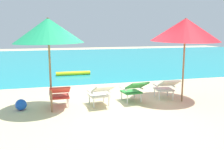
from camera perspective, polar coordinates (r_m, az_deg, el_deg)
name	(u,v)px	position (r m, az deg, el deg)	size (l,w,h in m)	color
ground_plane	(92,79)	(10.82, -4.61, -0.90)	(40.00, 40.00, 0.00)	beige
ocean_band	(72,59)	(18.54, -9.11, 3.67)	(40.00, 18.00, 0.01)	teal
swim_buoy	(73,73)	(11.78, -8.91, 0.41)	(0.18, 0.18, 1.60)	yellow
lounge_chair_far_left	(60,94)	(6.82, -11.99, -4.23)	(0.56, 0.88, 0.68)	red
lounge_chair_near_left	(101,92)	(6.81, -2.58, -4.02)	(0.63, 0.93, 0.68)	silver
lounge_chair_near_right	(134,89)	(7.21, 5.06, -3.25)	(0.63, 0.93, 0.68)	#338E3D
lounge_chair_far_right	(166,87)	(7.66, 12.37, -2.65)	(0.61, 0.92, 0.68)	silver
beach_umbrella_left	(48,31)	(6.31, -14.47, 9.89)	(1.74, 1.74, 2.40)	olive
beach_umbrella_right	(185,30)	(7.40, 16.56, 9.99)	(1.96, 1.98, 2.45)	olive
beach_ball	(21,105)	(6.99, -20.25, -6.45)	(0.30, 0.30, 0.30)	blue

